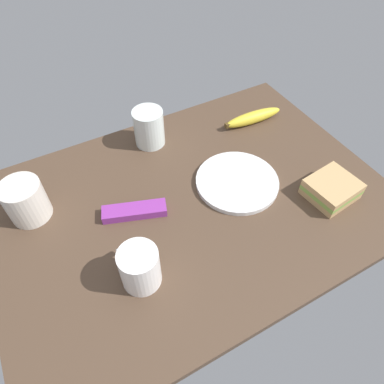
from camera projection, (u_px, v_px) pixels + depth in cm
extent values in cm
cube|color=#4C3828|center=(192.00, 203.00, 82.63)|extent=(90.00, 64.00, 2.00)
cylinder|color=white|center=(237.00, 182.00, 84.94)|extent=(19.99, 19.99, 1.20)
cylinder|color=silver|center=(26.00, 201.00, 75.79)|extent=(8.83, 8.83, 9.28)
cylinder|color=black|center=(18.00, 188.00, 72.65)|extent=(7.77, 7.77, 0.40)
cylinder|color=silver|center=(16.00, 183.00, 78.61)|extent=(4.10, 1.70, 1.20)
cylinder|color=white|center=(140.00, 268.00, 65.43)|extent=(7.66, 7.66, 9.04)
cylinder|color=tan|center=(137.00, 257.00, 62.39)|extent=(6.74, 6.74, 0.40)
cylinder|color=white|center=(125.00, 247.00, 67.75)|extent=(3.60, 1.77, 1.20)
cube|color=tan|center=(330.00, 193.00, 82.32)|extent=(11.76, 10.81, 1.60)
cube|color=#8CB24C|center=(332.00, 189.00, 81.26)|extent=(11.76, 10.81, 1.20)
cube|color=tan|center=(334.00, 185.00, 80.20)|extent=(11.76, 10.81, 1.60)
cylinder|color=silver|center=(149.00, 127.00, 91.55)|extent=(7.92, 7.92, 9.91)
cylinder|color=white|center=(150.00, 132.00, 92.60)|extent=(7.13, 7.13, 7.15)
ellipsoid|color=yellow|center=(253.00, 117.00, 99.56)|extent=(17.86, 4.45, 3.42)
cube|color=#4C3819|center=(227.00, 125.00, 97.21)|extent=(1.20, 1.20, 1.20)
cube|color=purple|center=(135.00, 211.00, 78.57)|extent=(14.75, 8.40, 2.00)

